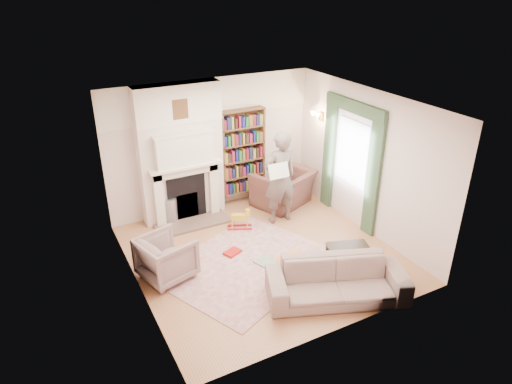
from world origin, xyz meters
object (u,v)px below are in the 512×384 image
bookcase (242,152)px  armchair_reading (283,188)px  coffee_table (348,258)px  rocking_horse (240,219)px  paraffin_heater (171,210)px  armchair_left (166,258)px  sofa (337,281)px  man_reading (280,178)px

bookcase → armchair_reading: bearing=-39.0°
coffee_table → rocking_horse: 2.37m
coffee_table → paraffin_heater: 3.71m
armchair_left → coffee_table: 3.09m
bookcase → sofa: bearing=-93.3°
bookcase → paraffin_heater: bearing=-172.8°
paraffin_heater → rocking_horse: 1.43m
bookcase → man_reading: 1.22m
man_reading → paraffin_heater: 2.32m
sofa → coffee_table: sofa is taller
man_reading → rocking_horse: bearing=-4.2°
paraffin_heater → man_reading: bearing=-25.5°
armchair_left → rocking_horse: armchair_left is taller
bookcase → coffee_table: bookcase is taller
armchair_left → man_reading: bearing=-89.3°
armchair_left → bookcase: bearing=-66.7°
rocking_horse → sofa: bearing=-56.5°
sofa → rocking_horse: size_ratio=4.39×
man_reading → coffee_table: man_reading is taller
paraffin_heater → armchair_left: bearing=-110.4°
armchair_reading → armchair_left: (-3.11, -1.41, -0.01)m
man_reading → armchair_reading: bearing=-126.9°
bookcase → coffee_table: (0.42, -3.24, -0.95)m
paraffin_heater → rocking_horse: size_ratio=1.11×
armchair_reading → man_reading: 0.95m
bookcase → armchair_reading: size_ratio=1.55×
man_reading → paraffin_heater: size_ratio=3.51×
sofa → rocking_horse: sofa is taller
man_reading → coffee_table: bearing=94.6°
paraffin_heater → bookcase: bearing=7.2°
armchair_reading → coffee_table: armchair_reading is taller
coffee_table → armchair_reading: bearing=102.7°
armchair_reading → rocking_horse: bearing=0.3°
sofa → armchair_left: bearing=162.1°
paraffin_heater → armchair_reading: bearing=-8.2°
sofa → coffee_table: 0.84m
man_reading → rocking_horse: (-0.88, 0.06, -0.75)m
coffee_table → man_reading: bearing=113.3°
coffee_table → paraffin_heater: size_ratio=1.27×
bookcase → sofa: (-0.22, -3.77, -0.86)m
bookcase → coffee_table: 3.40m
armchair_reading → paraffin_heater: armchair_reading is taller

